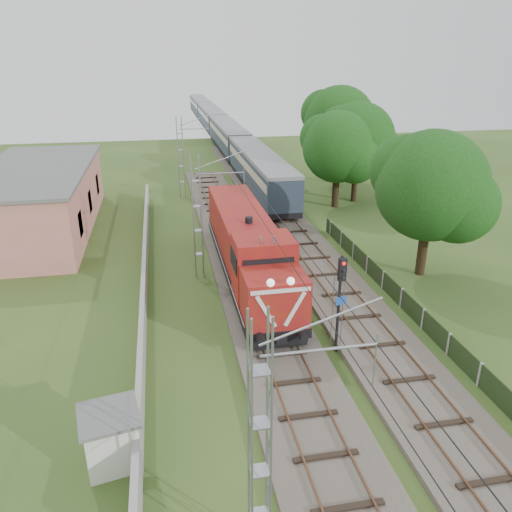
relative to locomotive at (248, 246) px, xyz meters
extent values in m
plane|color=#2E471A|center=(0.00, -10.90, -2.34)|extent=(140.00, 140.00, 0.00)
cube|color=#6B6054|center=(0.00, -3.90, -2.19)|extent=(4.20, 70.00, 0.30)
cube|color=black|center=(0.00, -3.90, -1.99)|extent=(2.40, 70.00, 0.10)
cube|color=brown|center=(-0.85, -3.90, -1.92)|extent=(0.08, 70.00, 0.05)
cube|color=brown|center=(0.85, -3.90, -1.92)|extent=(0.08, 70.00, 0.05)
cube|color=#6B6054|center=(5.00, 9.10, -2.19)|extent=(4.20, 80.00, 0.30)
cube|color=black|center=(5.00, 9.10, -1.99)|extent=(2.40, 80.00, 0.10)
cube|color=brown|center=(4.15, 9.10, -1.92)|extent=(0.08, 80.00, 0.05)
cube|color=brown|center=(5.85, 9.10, -1.92)|extent=(0.08, 80.00, 0.05)
cylinder|color=gray|center=(-1.50, -18.90, 4.46)|extent=(3.00, 0.08, 0.08)
cylinder|color=gray|center=(-1.50, 1.10, 4.46)|extent=(3.00, 0.08, 0.08)
cylinder|color=gray|center=(-1.50, 21.10, 4.46)|extent=(3.00, 0.08, 0.08)
cylinder|color=black|center=(0.00, 1.10, 3.16)|extent=(0.03, 70.00, 0.03)
cylinder|color=black|center=(0.00, 1.10, 4.46)|extent=(0.03, 70.00, 0.03)
cube|color=#9E9E99|center=(-6.50, 1.10, -1.59)|extent=(0.25, 40.00, 1.50)
cube|color=#D47272|center=(-15.00, 13.10, 0.16)|extent=(8.00, 20.00, 5.00)
cube|color=#606060|center=(-15.00, 13.10, 2.76)|extent=(8.40, 20.40, 0.25)
cube|color=black|center=(-11.05, 7.10, -0.14)|extent=(0.10, 1.60, 1.80)
cube|color=black|center=(-11.05, 13.10, -0.14)|extent=(0.10, 1.60, 1.80)
cube|color=black|center=(-11.05, 19.10, -0.14)|extent=(0.10, 1.60, 1.80)
cube|color=black|center=(8.00, -7.90, -1.74)|extent=(0.05, 32.00, 1.15)
cube|color=#9E9E99|center=(8.00, 7.10, -1.74)|extent=(0.12, 0.12, 1.20)
cube|color=black|center=(0.00, 0.13, -1.31)|extent=(3.17, 17.97, 0.53)
cube|color=black|center=(0.00, -5.68, -1.63)|extent=(2.33, 3.81, 0.53)
cube|color=black|center=(0.00, 5.94, -1.63)|extent=(2.33, 3.81, 0.53)
cube|color=black|center=(0.00, -8.75, -1.74)|extent=(2.75, 0.26, 0.37)
cube|color=maroon|center=(0.00, -7.53, 0.17)|extent=(3.07, 2.64, 2.43)
sphere|color=white|center=(-0.48, -8.80, 1.54)|extent=(0.38, 0.38, 0.38)
sphere|color=white|center=(0.48, -8.80, 1.54)|extent=(0.38, 0.38, 0.38)
cube|color=silver|center=(-0.69, -8.88, 0.11)|extent=(1.06, 0.06, 1.77)
cube|color=silver|center=(0.69, -8.88, 0.11)|extent=(1.06, 0.06, 1.77)
cube|color=silver|center=(0.00, -8.88, 1.12)|extent=(2.85, 0.06, 0.19)
cube|color=maroon|center=(0.00, -4.94, 0.64)|extent=(3.17, 2.54, 3.38)
cube|color=black|center=(0.00, -6.23, 1.17)|extent=(2.64, 0.06, 0.95)
cube|color=maroon|center=(0.00, 2.72, 0.33)|extent=(2.96, 12.79, 2.75)
cylinder|color=black|center=(0.00, -0.50, 1.86)|extent=(0.47, 0.47, 0.42)
cylinder|color=gray|center=(-0.32, -5.79, 2.49)|extent=(0.13, 0.13, 0.37)
cylinder|color=gray|center=(0.32, -5.79, 2.49)|extent=(0.13, 0.13, 0.37)
cube|color=black|center=(5.00, 21.19, -1.43)|extent=(2.96, 22.47, 0.51)
cube|color=#2A3846|center=(5.00, 21.19, 0.20)|extent=(3.06, 22.47, 2.76)
cube|color=#C1B696|center=(5.00, 21.19, 0.71)|extent=(3.11, 21.57, 0.77)
cube|color=gray|center=(5.00, 21.19, 1.73)|extent=(3.12, 22.47, 0.36)
cube|color=black|center=(5.00, 44.68, -1.43)|extent=(2.96, 22.47, 0.51)
cube|color=#2A3846|center=(5.00, 44.68, 0.20)|extent=(3.06, 22.47, 2.76)
cube|color=#C1B696|center=(5.00, 44.68, 0.71)|extent=(3.11, 21.57, 0.77)
cube|color=gray|center=(5.00, 44.68, 1.73)|extent=(3.12, 22.47, 0.36)
cube|color=black|center=(5.00, 68.18, -1.43)|extent=(2.96, 22.47, 0.51)
cube|color=#2A3846|center=(5.00, 68.18, 0.20)|extent=(3.06, 22.47, 2.76)
cube|color=#C1B696|center=(5.00, 68.18, 0.71)|extent=(3.11, 21.57, 0.77)
cube|color=gray|center=(5.00, 68.18, 1.73)|extent=(3.12, 22.47, 0.36)
cube|color=black|center=(5.00, 91.67, -1.43)|extent=(2.96, 22.47, 0.51)
cube|color=#2A3846|center=(5.00, 91.67, 0.20)|extent=(3.06, 22.47, 2.76)
cube|color=#C1B696|center=(5.00, 91.67, 0.71)|extent=(3.11, 21.57, 0.77)
cube|color=gray|center=(5.00, 91.67, 1.73)|extent=(3.12, 22.47, 0.36)
cylinder|color=black|center=(2.79, -9.04, 0.18)|extent=(0.14, 0.14, 5.05)
cube|color=black|center=(2.79, -9.20, 2.10)|extent=(0.39, 0.28, 1.11)
sphere|color=red|center=(2.79, -9.32, 2.45)|extent=(0.18, 0.18, 0.18)
sphere|color=black|center=(2.79, -9.32, 2.10)|extent=(0.18, 0.18, 0.18)
sphere|color=black|center=(2.79, -9.32, 1.74)|extent=(0.18, 0.18, 0.18)
cube|color=#1A49A0|center=(2.84, -9.17, 0.48)|extent=(0.56, 0.14, 0.40)
cube|color=silver|center=(-7.40, -14.38, -1.37)|extent=(2.07, 2.07, 1.95)
cube|color=#606060|center=(-7.40, -14.38, -0.30)|extent=(2.38, 2.38, 0.13)
cylinder|color=#332115|center=(11.40, -1.19, -0.23)|extent=(0.62, 0.62, 4.24)
sphere|color=#13390F|center=(11.40, -1.19, 3.63)|extent=(6.94, 6.94, 6.94)
sphere|color=#13390F|center=(12.78, -2.23, 2.66)|extent=(4.85, 4.85, 4.85)
sphere|color=#13390F|center=(10.18, 0.03, 4.40)|extent=(4.51, 4.51, 4.51)
cylinder|color=#332115|center=(13.57, 16.46, -0.20)|extent=(0.53, 0.53, 4.29)
sphere|color=#13390F|center=(13.57, 16.46, 3.70)|extent=(7.02, 7.02, 7.02)
sphere|color=#13390F|center=(14.98, 15.41, 2.73)|extent=(4.92, 4.92, 4.92)
sphere|color=#13390F|center=(12.34, 17.69, 4.48)|extent=(4.57, 4.57, 4.57)
cylinder|color=#332115|center=(11.12, 14.99, -0.34)|extent=(0.64, 0.64, 4.02)
sphere|color=#13390F|center=(11.12, 14.99, 3.31)|extent=(6.57, 6.57, 6.57)
sphere|color=#13390F|center=(12.43, 14.00, 2.40)|extent=(4.60, 4.60, 4.60)
sphere|color=#13390F|center=(9.97, 16.14, 4.04)|extent=(4.27, 4.27, 4.27)
cylinder|color=#332115|center=(14.39, 24.07, 0.03)|extent=(0.61, 0.61, 4.75)
sphere|color=#13390F|center=(14.39, 24.07, 4.35)|extent=(7.78, 7.78, 7.78)
sphere|color=#13390F|center=(15.95, 22.91, 3.27)|extent=(5.44, 5.44, 5.44)
sphere|color=#13390F|center=(13.03, 25.43, 5.22)|extent=(5.06, 5.06, 5.06)
camera|label=1|loc=(-5.02, -28.90, 11.20)|focal=35.00mm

